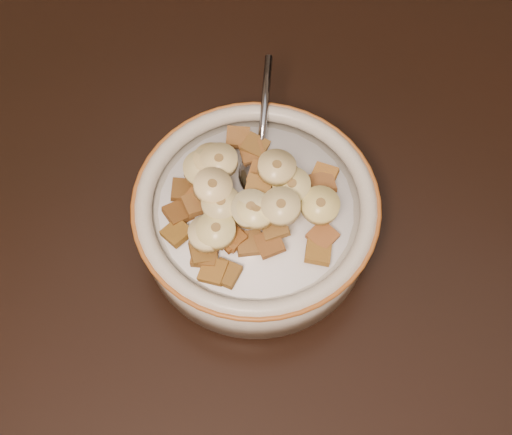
% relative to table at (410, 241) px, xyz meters
% --- Properties ---
extents(floor, '(4.00, 4.50, 0.10)m').
position_rel_table_xyz_m(floor, '(0.00, 0.00, -0.78)').
color(floor, '#422816').
rests_on(floor, ground).
extents(table, '(1.42, 0.93, 0.04)m').
position_rel_table_xyz_m(table, '(0.00, 0.00, 0.00)').
color(table, black).
rests_on(table, floor).
extents(cereal_bowl, '(0.20, 0.20, 0.05)m').
position_rel_table_xyz_m(cereal_bowl, '(-0.13, -0.06, 0.04)').
color(cereal_bowl, beige).
rests_on(cereal_bowl, table).
extents(milk, '(0.16, 0.16, 0.00)m').
position_rel_table_xyz_m(milk, '(-0.13, -0.06, 0.07)').
color(milk, white).
rests_on(milk, cereal_bowl).
extents(spoon, '(0.05, 0.06, 0.01)m').
position_rel_table_xyz_m(spoon, '(-0.14, -0.03, 0.07)').
color(spoon, gray).
rests_on(spoon, cereal_bowl).
extents(cereal_square_0, '(0.03, 0.03, 0.01)m').
position_rel_table_xyz_m(cereal_square_0, '(-0.10, -0.09, 0.08)').
color(cereal_square_0, brown).
rests_on(cereal_square_0, milk).
extents(cereal_square_1, '(0.03, 0.03, 0.01)m').
position_rel_table_xyz_m(cereal_square_1, '(-0.17, -0.01, 0.07)').
color(cereal_square_1, '#9D6037').
rests_on(cereal_square_1, milk).
extents(cereal_square_2, '(0.02, 0.02, 0.01)m').
position_rel_table_xyz_m(cereal_square_2, '(-0.09, -0.01, 0.07)').
color(cereal_square_2, '#9D621A').
rests_on(cereal_square_2, milk).
extents(cereal_square_3, '(0.03, 0.03, 0.01)m').
position_rel_table_xyz_m(cereal_square_3, '(-0.19, -0.08, 0.07)').
color(cereal_square_3, brown).
rests_on(cereal_square_3, milk).
extents(cereal_square_4, '(0.03, 0.03, 0.01)m').
position_rel_table_xyz_m(cereal_square_4, '(-0.18, -0.10, 0.07)').
color(cereal_square_4, brown).
rests_on(cereal_square_4, milk).
extents(cereal_square_5, '(0.02, 0.02, 0.01)m').
position_rel_table_xyz_m(cereal_square_5, '(-0.14, -0.10, 0.08)').
color(cereal_square_5, brown).
rests_on(cereal_square_5, milk).
extents(cereal_square_6, '(0.02, 0.02, 0.01)m').
position_rel_table_xyz_m(cereal_square_6, '(-0.13, -0.06, 0.09)').
color(cereal_square_6, brown).
rests_on(cereal_square_6, milk).
extents(cereal_square_7, '(0.03, 0.03, 0.01)m').
position_rel_table_xyz_m(cereal_square_7, '(-0.15, -0.02, 0.08)').
color(cereal_square_7, brown).
rests_on(cereal_square_7, milk).
extents(cereal_square_8, '(0.03, 0.03, 0.01)m').
position_rel_table_xyz_m(cereal_square_8, '(-0.12, -0.03, 0.08)').
color(cereal_square_8, brown).
rests_on(cereal_square_8, milk).
extents(cereal_square_9, '(0.02, 0.02, 0.01)m').
position_rel_table_xyz_m(cereal_square_9, '(-0.13, -0.13, 0.07)').
color(cereal_square_9, brown).
rests_on(cereal_square_9, milk).
extents(cereal_square_10, '(0.03, 0.03, 0.01)m').
position_rel_table_xyz_m(cereal_square_10, '(-0.14, -0.12, 0.07)').
color(cereal_square_10, brown).
rests_on(cereal_square_10, milk).
extents(cereal_square_11, '(0.02, 0.02, 0.01)m').
position_rel_table_xyz_m(cereal_square_11, '(-0.17, -0.06, 0.08)').
color(cereal_square_11, olive).
rests_on(cereal_square_11, milk).
extents(cereal_square_12, '(0.02, 0.02, 0.01)m').
position_rel_table_xyz_m(cereal_square_12, '(-0.13, -0.04, 0.09)').
color(cereal_square_12, brown).
rests_on(cereal_square_12, milk).
extents(cereal_square_13, '(0.03, 0.03, 0.01)m').
position_rel_table_xyz_m(cereal_square_13, '(-0.17, -0.09, 0.08)').
color(cereal_square_13, brown).
rests_on(cereal_square_13, milk).
extents(cereal_square_14, '(0.03, 0.03, 0.01)m').
position_rel_table_xyz_m(cereal_square_14, '(-0.17, -0.11, 0.07)').
color(cereal_square_14, '#8C611C').
rests_on(cereal_square_14, milk).
extents(cereal_square_15, '(0.02, 0.02, 0.01)m').
position_rel_table_xyz_m(cereal_square_15, '(-0.13, -0.10, 0.08)').
color(cereal_square_15, brown).
rests_on(cereal_square_15, milk).
extents(cereal_square_16, '(0.03, 0.03, 0.01)m').
position_rel_table_xyz_m(cereal_square_16, '(-0.18, -0.05, 0.07)').
color(cereal_square_16, brown).
rests_on(cereal_square_16, milk).
extents(cereal_square_17, '(0.03, 0.03, 0.01)m').
position_rel_table_xyz_m(cereal_square_17, '(-0.08, -0.02, 0.08)').
color(cereal_square_17, brown).
rests_on(cereal_square_17, milk).
extents(cereal_square_18, '(0.03, 0.03, 0.01)m').
position_rel_table_xyz_m(cereal_square_18, '(-0.16, -0.07, 0.08)').
color(cereal_square_18, brown).
rests_on(cereal_square_18, milk).
extents(cereal_square_19, '(0.03, 0.03, 0.01)m').
position_rel_table_xyz_m(cereal_square_19, '(-0.11, -0.10, 0.08)').
color(cereal_square_19, brown).
rests_on(cereal_square_19, milk).
extents(cereal_square_20, '(0.03, 0.03, 0.01)m').
position_rel_table_xyz_m(cereal_square_20, '(-0.14, -0.12, 0.08)').
color(cereal_square_20, brown).
rests_on(cereal_square_20, milk).
extents(cereal_square_21, '(0.02, 0.02, 0.01)m').
position_rel_table_xyz_m(cereal_square_21, '(-0.18, -0.06, 0.08)').
color(cereal_square_21, brown).
rests_on(cereal_square_21, milk).
extents(cereal_square_22, '(0.02, 0.02, 0.01)m').
position_rel_table_xyz_m(cereal_square_22, '(-0.12, -0.13, 0.07)').
color(cereal_square_22, brown).
rests_on(cereal_square_22, milk).
extents(cereal_square_23, '(0.03, 0.03, 0.01)m').
position_rel_table_xyz_m(cereal_square_23, '(-0.06, -0.08, 0.08)').
color(cereal_square_23, olive).
rests_on(cereal_square_23, milk).
extents(cereal_square_24, '(0.03, 0.03, 0.01)m').
position_rel_table_xyz_m(cereal_square_24, '(-0.10, -0.08, 0.09)').
color(cereal_square_24, olive).
rests_on(cereal_square_24, milk).
extents(cereal_square_25, '(0.03, 0.03, 0.01)m').
position_rel_table_xyz_m(cereal_square_25, '(-0.06, -0.07, 0.08)').
color(cereal_square_25, brown).
rests_on(cereal_square_25, milk).
extents(cereal_square_26, '(0.02, 0.02, 0.01)m').
position_rel_table_xyz_m(cereal_square_26, '(-0.15, -0.01, 0.08)').
color(cereal_square_26, brown).
rests_on(cereal_square_26, milk).
extents(cereal_square_27, '(0.03, 0.03, 0.01)m').
position_rel_table_xyz_m(cereal_square_27, '(-0.13, -0.10, 0.08)').
color(cereal_square_27, '#613310').
rests_on(cereal_square_27, milk).
extents(cereal_square_28, '(0.03, 0.03, 0.01)m').
position_rel_table_xyz_m(cereal_square_28, '(-0.12, -0.03, 0.08)').
color(cereal_square_28, brown).
rests_on(cereal_square_28, milk).
extents(cereal_square_29, '(0.03, 0.03, 0.01)m').
position_rel_table_xyz_m(cereal_square_29, '(-0.14, -0.10, 0.08)').
color(cereal_square_29, olive).
rests_on(cereal_square_29, milk).
extents(cereal_square_30, '(0.02, 0.03, 0.01)m').
position_rel_table_xyz_m(cereal_square_30, '(-0.17, -0.08, 0.08)').
color(cereal_square_30, brown).
rests_on(cereal_square_30, milk).
extents(banana_slice_0, '(0.04, 0.04, 0.01)m').
position_rel_table_xyz_m(banana_slice_0, '(-0.15, -0.08, 0.09)').
color(banana_slice_0, '#DBC380').
rests_on(banana_slice_0, milk).
extents(banana_slice_1, '(0.04, 0.04, 0.01)m').
position_rel_table_xyz_m(banana_slice_1, '(-0.17, -0.05, 0.09)').
color(banana_slice_1, tan).
rests_on(banana_slice_1, milk).
extents(banana_slice_2, '(0.04, 0.04, 0.01)m').
position_rel_table_xyz_m(banana_slice_2, '(-0.08, -0.05, 0.09)').
color(banana_slice_2, '#E2C97A').
rests_on(banana_slice_2, milk).
extents(banana_slice_3, '(0.03, 0.03, 0.02)m').
position_rel_table_xyz_m(banana_slice_3, '(-0.15, -0.11, 0.09)').
color(banana_slice_3, '#FFEBA5').
rests_on(banana_slice_3, milk).
extents(banana_slice_4, '(0.04, 0.04, 0.01)m').
position_rel_table_xyz_m(banana_slice_4, '(-0.14, -0.11, 0.09)').
color(banana_slice_4, tan).
rests_on(banana_slice_4, milk).
extents(banana_slice_5, '(0.03, 0.03, 0.01)m').
position_rel_table_xyz_m(banana_slice_5, '(-0.12, -0.04, 0.10)').
color(banana_slice_5, '#CFBD7F').
rests_on(banana_slice_5, milk).
extents(banana_slice_6, '(0.04, 0.04, 0.01)m').
position_rel_table_xyz_m(banana_slice_6, '(-0.10, -0.05, 0.09)').
color(banana_slice_6, '#C8C177').
rests_on(banana_slice_6, milk).
extents(banana_slice_7, '(0.04, 0.04, 0.01)m').
position_rel_table_xyz_m(banana_slice_7, '(-0.17, -0.05, 0.09)').
color(banana_slice_7, '#C9BC78').
rests_on(banana_slice_7, milk).
extents(banana_slice_8, '(0.04, 0.04, 0.02)m').
position_rel_table_xyz_m(banana_slice_8, '(-0.16, -0.08, 0.10)').
color(banana_slice_8, '#F8DF95').
rests_on(banana_slice_8, milk).
extents(banana_slice_9, '(0.04, 0.04, 0.01)m').
position_rel_table_xyz_m(banana_slice_9, '(-0.12, -0.08, 0.10)').
color(banana_slice_9, '#F5E68F').
rests_on(banana_slice_9, milk).
extents(banana_slice_10, '(0.04, 0.04, 0.01)m').
position_rel_table_xyz_m(banana_slice_10, '(-0.18, -0.06, 0.09)').
color(banana_slice_10, '#CABE88').
rests_on(banana_slice_10, milk).
extents(banana_slice_11, '(0.04, 0.04, 0.01)m').
position_rel_table_xyz_m(banana_slice_11, '(-0.10, -0.07, 0.10)').
color(banana_slice_11, '#FFF498').
rests_on(banana_slice_11, milk).
extents(banana_slice_12, '(0.04, 0.04, 0.02)m').
position_rel_table_xyz_m(banana_slice_12, '(-0.12, -0.08, 0.10)').
color(banana_slice_12, beige).
rests_on(banana_slice_12, milk).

